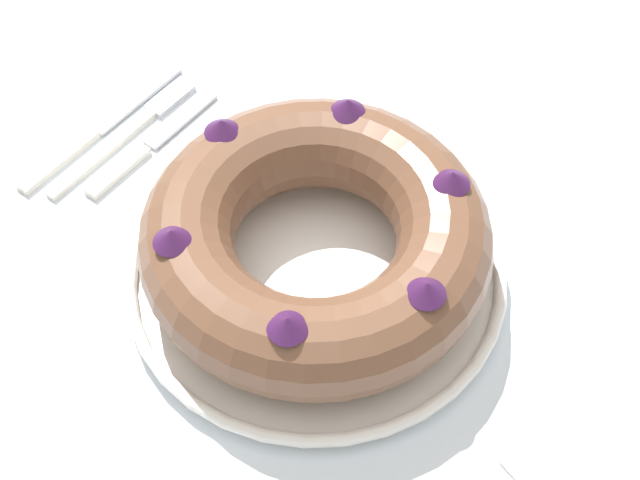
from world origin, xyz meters
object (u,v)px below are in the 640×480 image
at_px(fork, 133,128).
at_px(cake_knife, 146,147).
at_px(bundt_cake, 320,240).
at_px(serving_knife, 92,134).
at_px(serving_dish, 320,274).

height_order(fork, cake_knife, cake_knife).
height_order(bundt_cake, serving_knife, bundt_cake).
relative_size(bundt_cake, fork, 1.52).
bearing_deg(cake_knife, bundt_cake, 0.35).
distance_m(fork, serving_knife, 0.04).
distance_m(fork, cake_knife, 0.03).
xyz_separation_m(bundt_cake, cake_knife, (-0.25, 0.03, -0.06)).
relative_size(bundt_cake, serving_knife, 1.37).
bearing_deg(serving_dish, serving_knife, 179.11).
height_order(serving_dish, bundt_cake, bundt_cake).
xyz_separation_m(serving_dish, serving_knife, (-0.31, 0.00, -0.01)).
xyz_separation_m(bundt_cake, fork, (-0.28, 0.04, -0.06)).
bearing_deg(serving_knife, fork, 47.33).
relative_size(serving_dish, serving_knife, 1.54).
height_order(fork, serving_knife, serving_knife).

